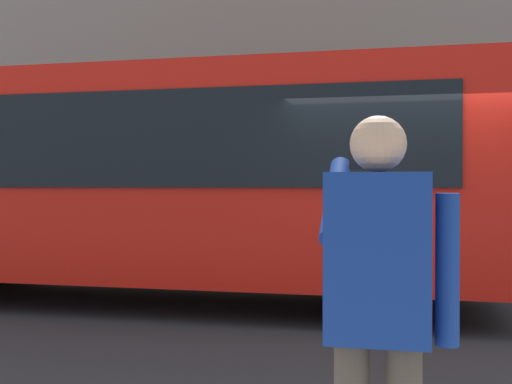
# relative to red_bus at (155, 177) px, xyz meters

# --- Properties ---
(ground_plane) EXTENTS (60.00, 60.00, 0.00)m
(ground_plane) POSITION_rel_red_bus_xyz_m (-3.24, 0.53, -1.68)
(ground_plane) COLOR #2B2B2D
(red_bus) EXTENTS (9.05, 2.54, 3.08)m
(red_bus) POSITION_rel_red_bus_xyz_m (0.00, 0.00, 0.00)
(red_bus) COLOR red
(red_bus) RESTS_ON ground_plane
(pedestrian_photographer) EXTENTS (0.53, 0.52, 1.70)m
(pedestrian_photographer) POSITION_rel_red_bus_xyz_m (-3.16, 5.52, -0.54)
(pedestrian_photographer) COLOR #4C4238
(pedestrian_photographer) RESTS_ON sidewalk_curb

